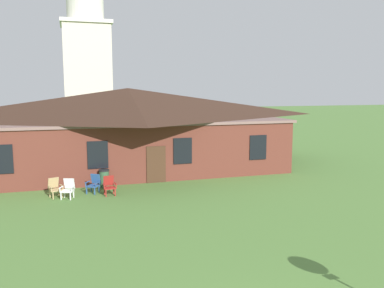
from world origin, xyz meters
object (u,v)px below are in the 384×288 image
Objects in this scene: lawn_chair_left_end at (94,183)px; lawn_chair_near_door at (68,188)px; trash_bin at (104,178)px; lawn_chair_by_porch at (55,187)px; lawn_chair_middle at (109,185)px.

lawn_chair_near_door is at bearing -151.76° from lawn_chair_left_end.
lawn_chair_near_door is 2.50m from trash_bin.
trash_bin is (2.49, 1.29, -0.00)m from lawn_chair_by_porch.
lawn_chair_by_porch is 1.00× the size of lawn_chair_middle.
lawn_chair_near_door is at bearing -137.93° from trash_bin.
lawn_chair_near_door is (0.63, -0.39, 0.00)m from lawn_chair_by_porch.
trash_bin is at bearing 27.38° from lawn_chair_by_porch.
lawn_chair_near_door is 1.44m from lawn_chair_left_end.
lawn_chair_left_end is 0.95m from lawn_chair_middle.
lawn_chair_left_end is 0.98× the size of trash_bin.
lawn_chair_middle is 0.98× the size of trash_bin.
lawn_chair_left_end is at bearing 28.24° from lawn_chair_near_door.
lawn_chair_middle is (1.98, 0.06, 0.00)m from lawn_chair_near_door.
lawn_chair_middle is at bearing -7.30° from lawn_chair_by_porch.
lawn_chair_by_porch and lawn_chair_near_door have the same top height.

